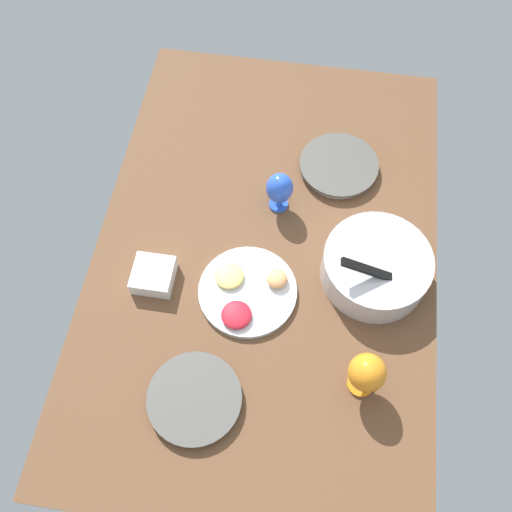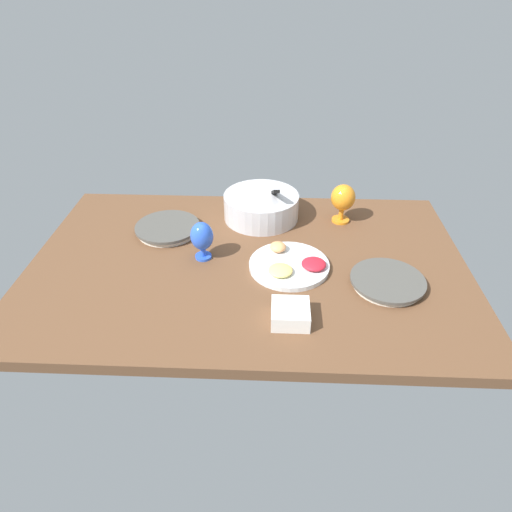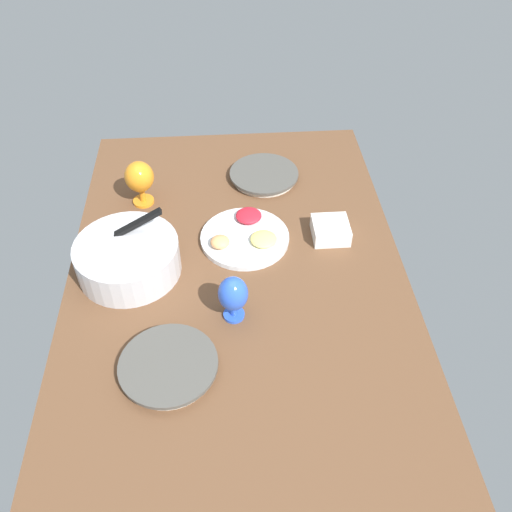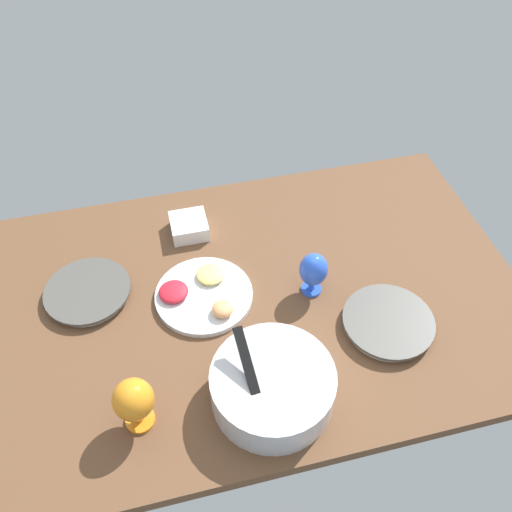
{
  "view_description": "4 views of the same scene",
  "coord_description": "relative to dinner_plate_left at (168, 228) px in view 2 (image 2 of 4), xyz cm",
  "views": [
    {
      "loc": [
        81.76,
        9.48,
        151.9
      ],
      "look_at": [
        5.9,
        -2.09,
        6.19
      ],
      "focal_mm": 39.53,
      "sensor_mm": 36.0,
      "label": 1
    },
    {
      "loc": [
        8.97,
        -135.9,
        95.64
      ],
      "look_at": [
        3.24,
        -5.47,
        6.19
      ],
      "focal_mm": 31.67,
      "sensor_mm": 36.0,
      "label": 2
    },
    {
      "loc": [
        -116.31,
        2.53,
        120.7
      ],
      "look_at": [
        0.95,
        -5.82,
        6.19
      ],
      "focal_mm": 38.2,
      "sensor_mm": 36.0,
      "label": 3
    },
    {
      "loc": [
        23.73,
        97.04,
        128.35
      ],
      "look_at": [
        -2.5,
        -10.16,
        6.19
      ],
      "focal_mm": 38.15,
      "sensor_mm": 36.0,
      "label": 4
    }
  ],
  "objects": [
    {
      "name": "dinner_plate_right",
      "position": [
        82.19,
        -31.62,
        -0.17
      ],
      "size": [
        25.45,
        25.45,
        2.73
      ],
      "color": "silver",
      "rests_on": "ground_plane"
    },
    {
      "name": "hurricane_glass_orange",
      "position": [
        71.11,
        12.0,
        8.87
      ],
      "size": [
        9.99,
        9.99,
        16.51
      ],
      "color": "orange",
      "rests_on": "ground_plane"
    },
    {
      "name": "square_bowl_white",
      "position": [
        48.68,
        -50.71,
        1.4
      ],
      "size": [
        11.76,
        11.76,
        5.37
      ],
      "color": "white",
      "rests_on": "ground_plane"
    },
    {
      "name": "mixing_bowl",
      "position": [
        37.51,
        13.46,
        4.19
      ],
      "size": [
        31.43,
        31.43,
        18.49
      ],
      "color": "silver",
      "rests_on": "ground_plane"
    },
    {
      "name": "dinner_plate_left",
      "position": [
        0.0,
        0.0,
        0.0
      ],
      "size": [
        25.95,
        25.95,
        3.05
      ],
      "color": "silver",
      "rests_on": "ground_plane"
    },
    {
      "name": "fruit_platter",
      "position": [
        49.14,
        -22.77,
        -0.16
      ],
      "size": [
        28.99,
        28.99,
        5.07
      ],
      "color": "silver",
      "rests_on": "ground_plane"
    },
    {
      "name": "ground_plane",
      "position": [
        33.73,
        -19.44,
        -3.59
      ],
      "size": [
        160.0,
        104.0,
        4.0
      ],
      "primitive_type": "cube",
      "color": "brown"
    },
    {
      "name": "hurricane_glass_blue",
      "position": [
        17.02,
        -17.7,
        7.35
      ],
      "size": [
        8.41,
        8.41,
        14.83
      ],
      "color": "blue",
      "rests_on": "ground_plane"
    }
  ]
}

